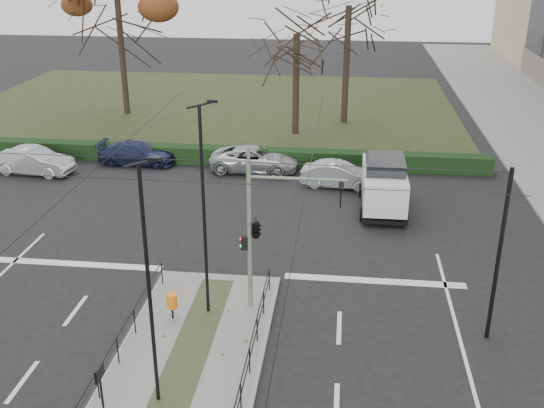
{
  "coord_description": "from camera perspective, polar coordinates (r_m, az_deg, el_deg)",
  "views": [
    {
      "loc": [
        4.55,
        -16.59,
        12.25
      ],
      "look_at": [
        1.9,
        6.15,
        2.74
      ],
      "focal_mm": 42.0,
      "sensor_mm": 36.0,
      "label": 1
    }
  ],
  "objects": [
    {
      "name": "white_van",
      "position": [
        31.39,
        9.99,
        1.85
      ],
      "size": [
        2.24,
        4.91,
        2.58
      ],
      "color": "silver",
      "rests_on": "ground"
    },
    {
      "name": "catenary",
      "position": [
        20.75,
        -6.68,
        -2.79
      ],
      "size": [
        20.0,
        34.0,
        6.0
      ],
      "color": "black",
      "rests_on": "ground"
    },
    {
      "name": "traffic_light",
      "position": [
        21.68,
        -1.23,
        -2.05
      ],
      "size": [
        3.6,
        2.07,
        5.3
      ],
      "color": "#62755A",
      "rests_on": "median_island"
    },
    {
      "name": "hedge",
      "position": [
        38.58,
        -9.58,
        4.51
      ],
      "size": [
        38.0,
        1.0,
        1.0
      ],
      "primitive_type": "cube",
      "color": "black",
      "rests_on": "ground"
    },
    {
      "name": "median_island",
      "position": [
        19.18,
        -9.08,
        -17.21
      ],
      "size": [
        4.4,
        15.0,
        0.14
      ],
      "primitive_type": "cube",
      "color": "slate",
      "rests_on": "ground"
    },
    {
      "name": "parked_car_fourth",
      "position": [
        36.37,
        -1.57,
        4.04
      ],
      "size": [
        5.09,
        2.43,
        1.4
      ],
      "primitive_type": "imported",
      "rotation": [
        0.0,
        0.0,
        1.55
      ],
      "color": "#A9ABB0",
      "rests_on": "ground"
    },
    {
      "name": "ground",
      "position": [
        21.13,
        -7.26,
        -13.1
      ],
      "size": [
        140.0,
        140.0,
        0.0
      ],
      "primitive_type": "plane",
      "color": "black",
      "rests_on": "ground"
    },
    {
      "name": "parked_car_fifth",
      "position": [
        34.18,
        6.05,
        2.62
      ],
      "size": [
        4.19,
        1.86,
        1.34
      ],
      "primitive_type": "imported",
      "rotation": [
        0.0,
        0.0,
        1.46
      ],
      "color": "#A9ABB0",
      "rests_on": "ground"
    },
    {
      "name": "streetlamp_median_far",
      "position": [
        21.09,
        -6.08,
        -0.6
      ],
      "size": [
        0.63,
        0.13,
        7.59
      ],
      "color": "black",
      "rests_on": "median_island"
    },
    {
      "name": "park",
      "position": [
        51.2,
        -5.5,
        8.68
      ],
      "size": [
        38.0,
        26.0,
        0.1
      ],
      "primitive_type": "cube",
      "color": "#262F17",
      "rests_on": "ground"
    },
    {
      "name": "parked_car_third",
      "position": [
        38.4,
        -11.97,
        4.51
      ],
      "size": [
        4.63,
        1.94,
        1.33
      ],
      "primitive_type": "imported",
      "rotation": [
        0.0,
        0.0,
        1.56
      ],
      "color": "#1B2140",
      "rests_on": "ground"
    },
    {
      "name": "bare_tree_near",
      "position": [
        42.37,
        2.22,
        14.34
      ],
      "size": [
        5.55,
        5.55,
        8.76
      ],
      "color": "black",
      "rests_on": "park"
    },
    {
      "name": "litter_bin",
      "position": [
        22.3,
        -8.97,
        -8.58
      ],
      "size": [
        0.37,
        0.37,
        0.95
      ],
      "color": "black",
      "rests_on": "median_island"
    },
    {
      "name": "bare_tree_center",
      "position": [
        45.34,
        6.88,
        16.51
      ],
      "size": [
        6.78,
        6.78,
        10.74
      ],
      "color": "black",
      "rests_on": "park"
    },
    {
      "name": "streetlamp_median_near",
      "position": [
        17.16,
        -10.93,
        -7.23
      ],
      "size": [
        0.61,
        0.12,
        7.28
      ],
      "color": "black",
      "rests_on": "median_island"
    },
    {
      "name": "parked_car_second",
      "position": [
        38.36,
        -20.58,
        3.63
      ],
      "size": [
        4.67,
        2.05,
        1.49
      ],
      "primitive_type": "imported",
      "rotation": [
        0.0,
        0.0,
        1.46
      ],
      "color": "#A9ABB0",
      "rests_on": "ground"
    },
    {
      "name": "median_railing",
      "position": [
        18.54,
        -9.33,
        -15.25
      ],
      "size": [
        4.14,
        13.24,
        0.92
      ],
      "color": "black",
      "rests_on": "median_island"
    },
    {
      "name": "info_panel",
      "position": [
        17.84,
        -15.18,
        -14.94
      ],
      "size": [
        0.11,
        0.49,
        1.89
      ],
      "color": "black",
      "rests_on": "median_island"
    }
  ]
}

